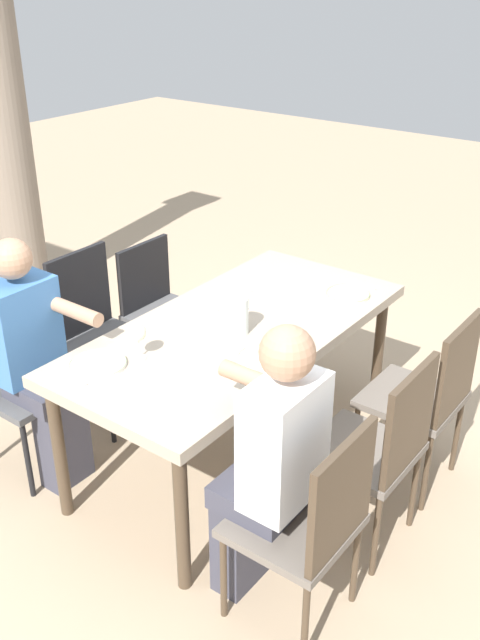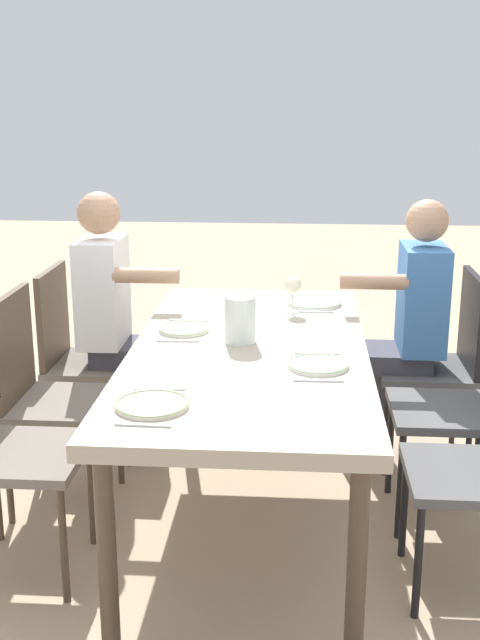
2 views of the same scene
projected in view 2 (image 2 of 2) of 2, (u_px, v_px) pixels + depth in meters
ground_plane at (248, 525)px, 3.32m from camera, size 16.00×16.00×0.00m
dining_table at (249, 363)px, 3.13m from camera, size 1.88×0.91×0.77m
chair_west_north at (443, 356)px, 3.78m from camera, size 0.44×0.44×0.92m
chair_west_south at (78, 349)px, 3.91m from camera, size 0.44×0.44×0.92m
chair_mid_north at (468, 393)px, 3.24m from camera, size 0.44×0.44×0.97m
chair_mid_south at (43, 387)px, 3.37m from camera, size 0.44×0.44×0.93m
diner_woman_green at (117, 317)px, 3.85m from camera, size 0.35×0.49×1.29m
diner_man_white at (406, 326)px, 3.76m from camera, size 0.35×0.49×1.27m
plate_0 at (314, 302)px, 3.74m from camera, size 0.26×0.26×0.02m
wine_glass_0 at (293, 286)px, 3.57m from camera, size 0.08×0.08×0.17m
fork_0 at (313, 296)px, 3.89m from camera, size 0.02×0.17×0.01m
spoon_0 at (314, 312)px, 3.60m from camera, size 0.02×0.17×0.01m
plate_1 at (184, 329)px, 3.32m from camera, size 0.21×0.21×0.02m
fork_1 at (189, 320)px, 3.46m from camera, size 0.02×0.17×0.01m
spoon_1 at (178, 341)px, 3.18m from camera, size 0.02×0.17×0.01m
plate_2 at (318, 365)px, 2.88m from camera, size 0.22×0.22×0.02m
fork_2 at (317, 353)px, 3.03m from camera, size 0.02×0.17×0.01m
spoon_2 at (319, 380)px, 2.74m from camera, size 0.02×0.17×0.01m
plate_3 at (152, 404)px, 2.51m from camera, size 0.23×0.23×0.02m
fork_3 at (160, 389)px, 2.66m from camera, size 0.03×0.17×0.01m
spoon_3 at (143, 425)px, 2.37m from camera, size 0.02×0.17×0.01m
water_pitcher at (240, 322)px, 3.15m from camera, size 0.12×0.12×0.19m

